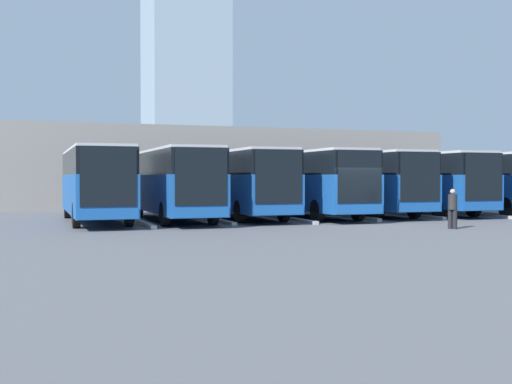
{
  "coord_description": "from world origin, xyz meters",
  "views": [
    {
      "loc": [
        13.88,
        24.99,
        2.09
      ],
      "look_at": [
        2.82,
        -5.53,
        1.34
      ],
      "focal_mm": 45.0,
      "sensor_mm": 36.0,
      "label": 1
    }
  ],
  "objects_px": {
    "bus_2": "(363,181)",
    "bus_3": "(308,181)",
    "bus_1": "(419,181)",
    "bus_4": "(239,181)",
    "bus_6": "(95,181)",
    "pedestrian": "(453,207)",
    "bus_0": "(481,181)",
    "bus_5": "(172,181)"
  },
  "relations": [
    {
      "from": "bus_2",
      "to": "bus_3",
      "type": "bearing_deg",
      "value": 11.94
    },
    {
      "from": "bus_1",
      "to": "bus_4",
      "type": "xyz_separation_m",
      "value": [
        10.79,
        0.12,
        0.0
      ]
    },
    {
      "from": "bus_6",
      "to": "pedestrian",
      "type": "relative_size",
      "value": 6.9
    },
    {
      "from": "bus_4",
      "to": "pedestrian",
      "type": "bearing_deg",
      "value": 123.09
    },
    {
      "from": "bus_0",
      "to": "bus_4",
      "type": "relative_size",
      "value": 1.0
    },
    {
      "from": "bus_6",
      "to": "bus_4",
      "type": "bearing_deg",
      "value": -175.92
    },
    {
      "from": "bus_0",
      "to": "bus_5",
      "type": "bearing_deg",
      "value": 0.51
    },
    {
      "from": "bus_3",
      "to": "bus_4",
      "type": "height_order",
      "value": "same"
    },
    {
      "from": "bus_3",
      "to": "bus_5",
      "type": "distance_m",
      "value": 7.19
    },
    {
      "from": "bus_2",
      "to": "bus_5",
      "type": "xyz_separation_m",
      "value": [
        10.79,
        0.84,
        0.0
      ]
    },
    {
      "from": "bus_2",
      "to": "pedestrian",
      "type": "xyz_separation_m",
      "value": [
        1.24,
        9.51,
        -1.02
      ]
    },
    {
      "from": "pedestrian",
      "to": "bus_5",
      "type": "bearing_deg",
      "value": 17.93
    },
    {
      "from": "bus_1",
      "to": "pedestrian",
      "type": "height_order",
      "value": "bus_1"
    },
    {
      "from": "bus_3",
      "to": "bus_0",
      "type": "bearing_deg",
      "value": 179.82
    },
    {
      "from": "bus_2",
      "to": "bus_6",
      "type": "height_order",
      "value": "same"
    },
    {
      "from": "bus_1",
      "to": "bus_6",
      "type": "relative_size",
      "value": 1.0
    },
    {
      "from": "bus_4",
      "to": "bus_5",
      "type": "height_order",
      "value": "same"
    },
    {
      "from": "bus_5",
      "to": "bus_6",
      "type": "bearing_deg",
      "value": -3.2
    },
    {
      "from": "bus_0",
      "to": "bus_2",
      "type": "relative_size",
      "value": 1.0
    },
    {
      "from": "bus_0",
      "to": "bus_4",
      "type": "distance_m",
      "value": 14.4
    },
    {
      "from": "bus_4",
      "to": "pedestrian",
      "type": "distance_m",
      "value": 11.12
    },
    {
      "from": "bus_2",
      "to": "pedestrian",
      "type": "relative_size",
      "value": 6.9
    },
    {
      "from": "bus_0",
      "to": "bus_2",
      "type": "xyz_separation_m",
      "value": [
        7.19,
        -0.87,
        0.0
      ]
    },
    {
      "from": "bus_3",
      "to": "bus_6",
      "type": "relative_size",
      "value": 1.0
    },
    {
      "from": "bus_5",
      "to": "pedestrian",
      "type": "height_order",
      "value": "bus_5"
    },
    {
      "from": "bus_1",
      "to": "bus_5",
      "type": "distance_m",
      "value": 14.4
    },
    {
      "from": "bus_0",
      "to": "bus_1",
      "type": "relative_size",
      "value": 1.0
    },
    {
      "from": "bus_0",
      "to": "bus_5",
      "type": "relative_size",
      "value": 1.0
    },
    {
      "from": "bus_2",
      "to": "bus_3",
      "type": "distance_m",
      "value": 3.67
    },
    {
      "from": "bus_6",
      "to": "bus_1",
      "type": "bearing_deg",
      "value": -177.61
    },
    {
      "from": "bus_1",
      "to": "pedestrian",
      "type": "xyz_separation_m",
      "value": [
        4.84,
        9.47,
        -1.02
      ]
    },
    {
      "from": "bus_1",
      "to": "bus_4",
      "type": "bearing_deg",
      "value": 1.26
    },
    {
      "from": "bus_4",
      "to": "bus_2",
      "type": "bearing_deg",
      "value": -178.1
    },
    {
      "from": "bus_0",
      "to": "pedestrian",
      "type": "bearing_deg",
      "value": 46.29
    },
    {
      "from": "bus_5",
      "to": "pedestrian",
      "type": "distance_m",
      "value": 12.93
    },
    {
      "from": "bus_6",
      "to": "bus_5",
      "type": "bearing_deg",
      "value": 176.8
    },
    {
      "from": "bus_0",
      "to": "bus_6",
      "type": "xyz_separation_m",
      "value": [
        21.57,
        -0.27,
        0.0
      ]
    },
    {
      "from": "bus_2",
      "to": "bus_6",
      "type": "distance_m",
      "value": 14.39
    },
    {
      "from": "bus_0",
      "to": "bus_3",
      "type": "height_order",
      "value": "same"
    },
    {
      "from": "bus_0",
      "to": "bus_6",
      "type": "height_order",
      "value": "same"
    },
    {
      "from": "bus_4",
      "to": "bus_6",
      "type": "bearing_deg",
      "value": 4.08
    },
    {
      "from": "bus_1",
      "to": "bus_6",
      "type": "bearing_deg",
      "value": 2.39
    }
  ]
}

